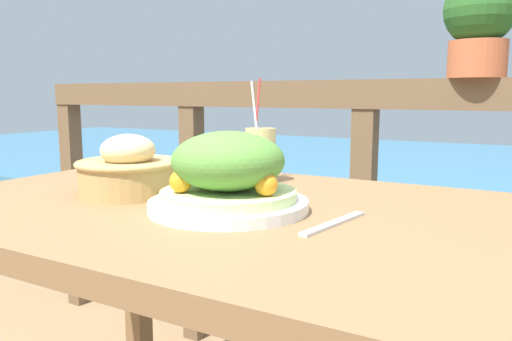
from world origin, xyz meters
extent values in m
cube|color=olive|center=(0.00, 0.00, 0.75)|extent=(1.30, 0.78, 0.04)
cube|color=olive|center=(-0.59, 0.33, 0.37)|extent=(0.06, 0.06, 0.73)
cube|color=brown|center=(0.00, 0.75, 0.98)|extent=(2.80, 0.08, 0.09)
cube|color=brown|center=(-1.36, 0.75, 0.47)|extent=(0.07, 0.07, 0.94)
cube|color=brown|center=(-0.68, 0.75, 0.47)|extent=(0.07, 0.07, 0.94)
cube|color=brown|center=(0.00, 0.75, 0.47)|extent=(0.07, 0.07, 0.94)
cube|color=teal|center=(0.00, 3.25, 0.21)|extent=(12.00, 4.00, 0.43)
cylinder|color=white|center=(0.00, -0.05, 0.78)|extent=(0.29, 0.29, 0.02)
cylinder|color=#C6DB8E|center=(0.00, -0.05, 0.80)|extent=(0.25, 0.25, 0.02)
ellipsoid|color=#568E38|center=(0.00, -0.05, 0.86)|extent=(0.20, 0.20, 0.11)
sphere|color=orange|center=(0.09, -0.06, 0.83)|extent=(0.04, 0.04, 0.04)
sphere|color=orange|center=(-0.02, 0.03, 0.83)|extent=(0.04, 0.04, 0.04)
sphere|color=orange|center=(-0.06, -0.11, 0.83)|extent=(0.04, 0.04, 0.04)
cylinder|color=#DBCC7F|center=(-0.09, 0.24, 0.84)|extent=(0.07, 0.07, 0.13)
cylinder|color=white|center=(-0.10, 0.23, 0.91)|extent=(0.06, 0.06, 0.21)
cylinder|color=red|center=(-0.10, 0.24, 0.91)|extent=(0.01, 0.06, 0.21)
cylinder|color=tan|center=(-0.26, -0.03, 0.81)|extent=(0.21, 0.21, 0.07)
torus|color=tan|center=(-0.26, -0.03, 0.84)|extent=(0.22, 0.22, 0.01)
ellipsoid|color=beige|center=(-0.26, -0.03, 0.87)|extent=(0.11, 0.11, 0.07)
cylinder|color=#B75B38|center=(0.31, 0.75, 1.08)|extent=(0.16, 0.16, 0.10)
sphere|color=#285B23|center=(0.31, 0.75, 1.21)|extent=(0.20, 0.20, 0.20)
cube|color=silver|center=(0.20, -0.05, 0.77)|extent=(0.05, 0.18, 0.00)
camera|label=1|loc=(0.48, -0.79, 0.98)|focal=35.00mm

